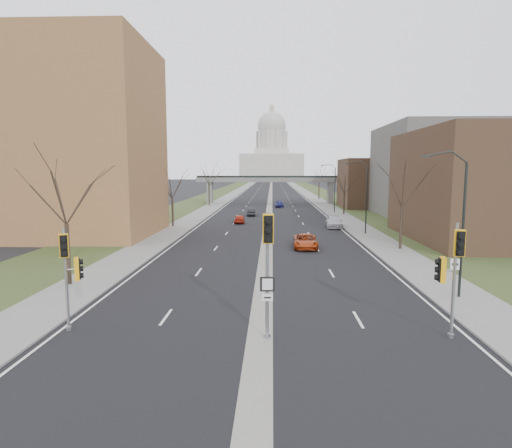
# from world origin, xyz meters

# --- Properties ---
(ground) EXTENTS (700.00, 700.00, 0.00)m
(ground) POSITION_xyz_m (0.00, 0.00, 0.00)
(ground) COLOR black
(ground) RESTS_ON ground
(road_surface) EXTENTS (20.00, 600.00, 0.01)m
(road_surface) POSITION_xyz_m (0.00, 150.00, 0.01)
(road_surface) COLOR black
(road_surface) RESTS_ON ground
(median_strip) EXTENTS (1.20, 600.00, 0.02)m
(median_strip) POSITION_xyz_m (0.00, 150.00, 0.00)
(median_strip) COLOR gray
(median_strip) RESTS_ON ground
(sidewalk_right) EXTENTS (4.00, 600.00, 0.12)m
(sidewalk_right) POSITION_xyz_m (12.00, 150.00, 0.06)
(sidewalk_right) COLOR gray
(sidewalk_right) RESTS_ON ground
(sidewalk_left) EXTENTS (4.00, 600.00, 0.12)m
(sidewalk_left) POSITION_xyz_m (-12.00, 150.00, 0.06)
(sidewalk_left) COLOR gray
(sidewalk_left) RESTS_ON ground
(grass_verge_right) EXTENTS (8.00, 600.00, 0.10)m
(grass_verge_right) POSITION_xyz_m (18.00, 150.00, 0.05)
(grass_verge_right) COLOR #293A1B
(grass_verge_right) RESTS_ON ground
(grass_verge_left) EXTENTS (8.00, 600.00, 0.10)m
(grass_verge_left) POSITION_xyz_m (-18.00, 150.00, 0.05)
(grass_verge_left) COLOR #293A1B
(grass_verge_left) RESTS_ON ground
(apartment_building) EXTENTS (25.00, 16.00, 22.00)m
(apartment_building) POSITION_xyz_m (-26.00, 30.00, 11.00)
(apartment_building) COLOR #91603A
(apartment_building) RESTS_ON ground
(commercial_block_near) EXTENTS (16.00, 20.00, 12.00)m
(commercial_block_near) POSITION_xyz_m (24.00, 28.00, 6.00)
(commercial_block_near) COLOR #493322
(commercial_block_near) RESTS_ON ground
(commercial_block_mid) EXTENTS (18.00, 22.00, 15.00)m
(commercial_block_mid) POSITION_xyz_m (28.00, 52.00, 7.50)
(commercial_block_mid) COLOR #5D5A55
(commercial_block_mid) RESTS_ON ground
(commercial_block_far) EXTENTS (14.00, 14.00, 10.00)m
(commercial_block_far) POSITION_xyz_m (22.00, 70.00, 5.00)
(commercial_block_far) COLOR #493322
(commercial_block_far) RESTS_ON ground
(pedestrian_bridge) EXTENTS (34.00, 3.00, 6.45)m
(pedestrian_bridge) POSITION_xyz_m (0.00, 80.00, 4.84)
(pedestrian_bridge) COLOR slate
(pedestrian_bridge) RESTS_ON ground
(capitol) EXTENTS (48.00, 42.00, 55.75)m
(capitol) POSITION_xyz_m (0.00, 320.00, 18.60)
(capitol) COLOR #BCB7AC
(capitol) RESTS_ON ground
(streetlight_near) EXTENTS (2.61, 0.20, 8.70)m
(streetlight_near) POSITION_xyz_m (10.99, 6.00, 6.95)
(streetlight_near) COLOR black
(streetlight_near) RESTS_ON sidewalk_right
(streetlight_mid) EXTENTS (2.61, 0.20, 8.70)m
(streetlight_mid) POSITION_xyz_m (10.99, 32.00, 6.95)
(streetlight_mid) COLOR black
(streetlight_mid) RESTS_ON sidewalk_right
(streetlight_far) EXTENTS (2.61, 0.20, 8.70)m
(streetlight_far) POSITION_xyz_m (10.99, 58.00, 6.95)
(streetlight_far) COLOR black
(streetlight_far) RESTS_ON sidewalk_right
(tree_left_a) EXTENTS (7.20, 7.20, 9.40)m
(tree_left_a) POSITION_xyz_m (-13.00, 8.00, 6.64)
(tree_left_a) COLOR #382B21
(tree_left_a) RESTS_ON sidewalk_left
(tree_left_b) EXTENTS (6.75, 6.75, 8.81)m
(tree_left_b) POSITION_xyz_m (-13.00, 38.00, 6.23)
(tree_left_b) COLOR #382B21
(tree_left_b) RESTS_ON sidewalk_left
(tree_left_c) EXTENTS (7.65, 7.65, 9.99)m
(tree_left_c) POSITION_xyz_m (-13.00, 72.00, 7.04)
(tree_left_c) COLOR #382B21
(tree_left_c) RESTS_ON sidewalk_left
(tree_right_a) EXTENTS (7.20, 7.20, 9.40)m
(tree_right_a) POSITION_xyz_m (13.00, 22.00, 6.64)
(tree_right_a) COLOR #382B21
(tree_right_a) RESTS_ON sidewalk_right
(tree_right_b) EXTENTS (6.30, 6.30, 8.22)m
(tree_right_b) POSITION_xyz_m (13.00, 55.00, 5.82)
(tree_right_b) COLOR #382B21
(tree_right_b) RESTS_ON sidewalk_right
(tree_right_c) EXTENTS (7.65, 7.65, 9.99)m
(tree_right_c) POSITION_xyz_m (13.00, 95.00, 7.04)
(tree_right_c) COLOR #382B21
(tree_right_c) RESTS_ON sidewalk_right
(signal_pole_left) EXTENTS (0.83, 1.16, 4.99)m
(signal_pole_left) POSITION_xyz_m (-8.99, -0.04, 3.26)
(signal_pole_left) COLOR gray
(signal_pole_left) RESTS_ON ground
(signal_pole_median) EXTENTS (0.67, 0.96, 5.83)m
(signal_pole_median) POSITION_xyz_m (0.36, -0.86, 4.06)
(signal_pole_median) COLOR gray
(signal_pole_median) RESTS_ON ground
(signal_pole_right) EXTENTS (0.91, 1.06, 5.33)m
(signal_pole_right) POSITION_xyz_m (8.57, -0.39, 3.49)
(signal_pole_right) COLOR gray
(signal_pole_right) RESTS_ON ground
(speed_limit_sign) EXTENTS (0.52, 0.06, 2.40)m
(speed_limit_sign) POSITION_xyz_m (11.28, 5.60, 1.77)
(speed_limit_sign) COLOR black
(speed_limit_sign) RESTS_ON sidewalk_right
(car_left_near) EXTENTS (1.71, 3.81, 1.27)m
(car_left_near) POSITION_xyz_m (-4.24, 42.56, 0.64)
(car_left_near) COLOR #AE2613
(car_left_near) RESTS_ON ground
(car_left_far) EXTENTS (1.51, 3.93, 1.28)m
(car_left_far) POSITION_xyz_m (-2.99, 52.97, 0.64)
(car_left_far) COLOR black
(car_left_far) RESTS_ON ground
(car_right_near) EXTENTS (2.45, 5.04, 1.38)m
(car_right_near) POSITION_xyz_m (3.86, 22.55, 0.69)
(car_right_near) COLOR #A63711
(car_right_near) RESTS_ON ground
(car_right_mid) EXTENTS (2.48, 5.31, 1.50)m
(car_right_mid) POSITION_xyz_m (8.93, 38.28, 0.75)
(car_right_mid) COLOR #B7B8C0
(car_right_mid) RESTS_ON ground
(car_right_far) EXTENTS (1.88, 4.20, 1.40)m
(car_right_far) POSITION_xyz_m (2.02, 69.83, 0.70)
(car_right_far) COLOR navy
(car_right_far) RESTS_ON ground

